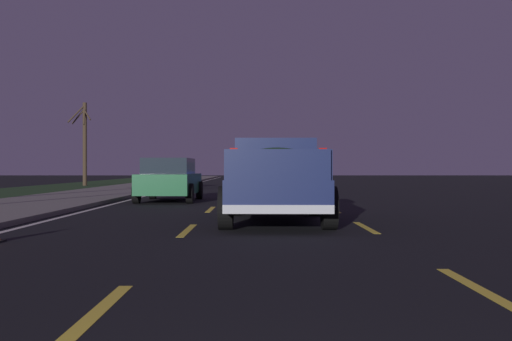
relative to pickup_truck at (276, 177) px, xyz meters
name	(u,v)px	position (x,y,z in m)	size (l,w,h in m)	color
ground	(266,193)	(15.15, 0.00, -0.98)	(144.00, 144.00, 0.00)	black
sidewalk_shoulder	(107,192)	(15.15, 7.45, -0.92)	(108.00, 4.00, 0.12)	slate
grass_verge	(0,193)	(15.15, 12.45, -0.98)	(108.00, 6.00, 0.01)	#1E3819
lane_markings	(205,191)	(18.18, 3.09, -0.98)	(108.00, 7.04, 0.01)	yellow
pickup_truck	(276,177)	(0.00, 0.00, 0.00)	(5.45, 2.34, 1.87)	#141E4C
sedan_blue	(261,175)	(22.63, 0.15, -0.20)	(4.44, 2.09, 1.54)	navy
sedan_green	(170,179)	(8.38, 3.54, -0.20)	(4.43, 2.07, 1.54)	#14592D
bare_tree_far	(84,141)	(28.02, 12.06, 2.05)	(0.99, 1.60, 5.62)	#423323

